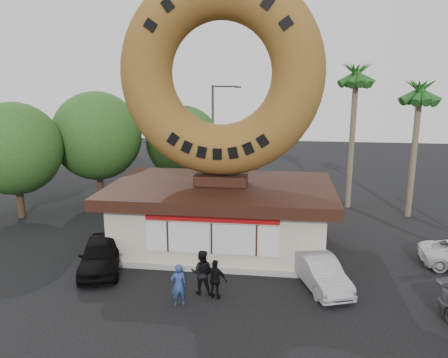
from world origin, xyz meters
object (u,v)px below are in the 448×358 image
object	(u,v)px
person_center	(202,272)
car_black	(101,255)
person_right	(216,279)
person_left	(179,285)
street_lamp	(215,135)
giant_donut	(221,74)
car_silver	(320,272)
donut_shop	(221,213)

from	to	relation	value
person_center	car_black	xyz separation A→B (m)	(-4.94, 1.56, -0.19)
person_right	car_black	distance (m)	5.86
person_left	street_lamp	bearing A→B (deg)	-108.05
giant_donut	car_silver	bearing A→B (deg)	-39.81
donut_shop	person_left	size ratio (longest dim) A/B	6.66
donut_shop	car_silver	xyz separation A→B (m)	(4.72, -3.92, -1.13)
person_left	car_silver	bearing A→B (deg)	-179.17
donut_shop	person_left	xyz separation A→B (m)	(-0.77, -6.22, -0.93)
person_right	person_center	bearing A→B (deg)	-15.18
donut_shop	person_right	xyz separation A→B (m)	(0.55, -5.51, -0.96)
person_center	car_black	distance (m)	5.18
giant_donut	person_center	world-z (taller)	giant_donut
giant_donut	car_silver	xyz separation A→B (m)	(4.72, -3.93, -8.07)
person_center	donut_shop	bearing A→B (deg)	-94.42
person_right	car_silver	size ratio (longest dim) A/B	0.42
donut_shop	person_right	size ratio (longest dim) A/B	6.92
street_lamp	person_right	xyz separation A→B (m)	(2.41, -15.53, -3.67)
person_right	giant_donut	bearing A→B (deg)	-70.50
giant_donut	person_center	size ratio (longest dim) A/B	5.31
donut_shop	person_center	world-z (taller)	donut_shop
street_lamp	person_left	size ratio (longest dim) A/B	4.76
person_left	person_right	world-z (taller)	person_left
person_center	giant_donut	bearing A→B (deg)	-94.42
person_left	car_black	world-z (taller)	person_left
donut_shop	person_left	world-z (taller)	donut_shop
donut_shop	person_center	size ratio (longest dim) A/B	6.05
car_black	car_silver	world-z (taller)	car_black
street_lamp	car_black	distance (m)	14.48
donut_shop	person_center	distance (m)	5.24
donut_shop	person_center	xyz separation A→B (m)	(-0.06, -5.17, -0.84)
person_left	giant_donut	bearing A→B (deg)	-118.90
donut_shop	giant_donut	world-z (taller)	giant_donut
street_lamp	person_center	size ratio (longest dim) A/B	4.32
giant_donut	person_right	distance (m)	9.66
person_center	person_right	world-z (taller)	person_center
person_center	person_right	bearing A→B (deg)	147.23
street_lamp	giant_donut	bearing A→B (deg)	-79.49
person_right	person_left	bearing A→B (deg)	41.92
giant_donut	car_black	size ratio (longest dim) A/B	2.28
car_black	person_center	bearing A→B (deg)	-34.23
person_right	car_black	bearing A→B (deg)	-5.12
donut_shop	car_black	xyz separation A→B (m)	(-4.99, -3.61, -1.03)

